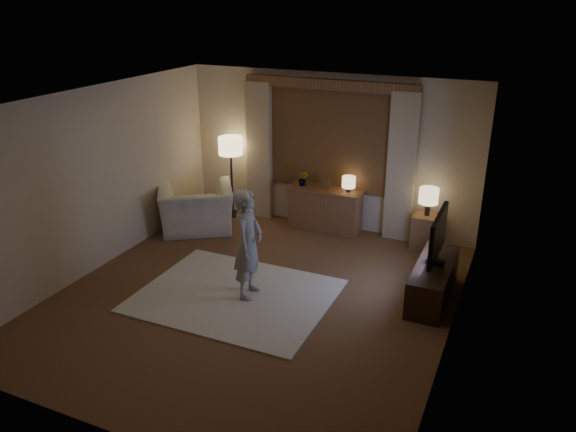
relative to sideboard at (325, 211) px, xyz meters
The scene contains 13 objects.
room 2.23m from the sideboard, 91.22° to the right, with size 5.04×5.54×2.64m.
rug 2.64m from the sideboard, 96.42° to the right, with size 2.50×2.00×0.02m, color beige.
sideboard is the anchor object (origin of this frame).
picture_frame 0.45m from the sideboard, behind, with size 0.16×0.02×0.20m, color brown.
plant 0.64m from the sideboard, behind, with size 0.17×0.13×0.30m, color #999999.
table_lamp_sideboard 0.68m from the sideboard, ahead, with size 0.22×0.22×0.30m.
floor_lamp 1.96m from the sideboard, behind, with size 0.42×0.42×1.44m.
armchair 2.16m from the sideboard, 155.54° to the right, with size 1.20×1.04×0.78m, color beige.
side_table 1.70m from the sideboard, ahead, with size 0.40×0.40×0.56m, color brown.
table_lamp_side 1.78m from the sideboard, ahead, with size 0.30×0.30×0.44m.
tv_stand 2.63m from the sideboard, 36.67° to the right, with size 0.45×1.40×0.50m, color black.
tv 2.68m from the sideboard, 36.69° to the right, with size 0.24×0.98×0.70m.
person 2.54m from the sideboard, 92.89° to the right, with size 0.54×0.35×1.48m, color #A39E96.
Camera 1 is at (3.06, -5.80, 3.78)m, focal length 35.00 mm.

